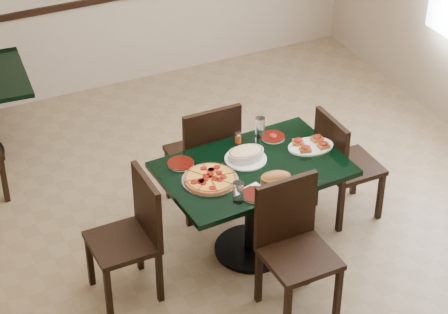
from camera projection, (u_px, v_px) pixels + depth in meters
name	position (u px, v px, depth m)	size (l,w,h in m)	color
floor	(235.00, 248.00, 6.48)	(5.50, 5.50, 0.00)	#796245
main_table	(253.00, 188.00, 6.14)	(1.32, 0.89, 0.75)	black
chair_far	(206.00, 152.00, 6.55)	(0.46, 0.46, 0.98)	black
chair_near	(293.00, 240.00, 5.71)	(0.46, 0.46, 0.95)	black
chair_right	(341.00, 161.00, 6.54)	(0.42, 0.42, 0.90)	black
chair_left	(133.00, 231.00, 5.83)	(0.44, 0.44, 0.92)	black
pepperoni_pizza	(210.00, 179.00, 5.89)	(0.39, 0.39, 0.04)	silver
lasagna_casserole	(246.00, 154.00, 6.08)	(0.30, 0.30, 0.09)	silver
bread_basket	(276.00, 179.00, 5.85)	(0.23, 0.17, 0.09)	brown
bruschetta_platter	(311.00, 145.00, 6.23)	(0.37, 0.28, 0.05)	silver
side_plate_near	(255.00, 195.00, 5.76)	(0.18, 0.18, 0.02)	silver
side_plate_far_r	(273.00, 137.00, 6.34)	(0.18, 0.18, 0.03)	silver
side_plate_far_l	(181.00, 163.00, 6.06)	(0.19, 0.19, 0.02)	silver
napkin_setting	(255.00, 192.00, 5.79)	(0.20, 0.20, 0.01)	white
water_glass_a	(260.00, 127.00, 6.32)	(0.07, 0.07, 0.15)	white
water_glass_b	(238.00, 192.00, 5.66)	(0.07, 0.07, 0.15)	white
pepper_shaker	(238.00, 138.00, 6.27)	(0.05, 0.05, 0.08)	#B62D13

